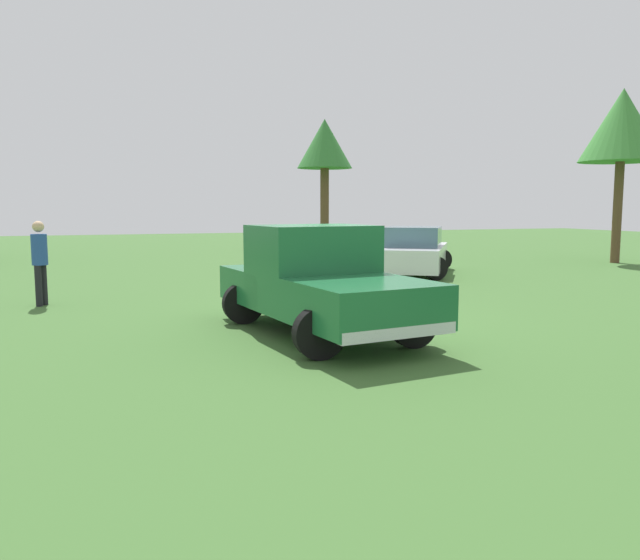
{
  "coord_description": "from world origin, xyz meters",
  "views": [
    {
      "loc": [
        4.14,
        10.2,
        2.08
      ],
      "look_at": [
        0.74,
        0.79,
        0.9
      ],
      "focal_mm": 34.77,
      "sensor_mm": 36.0,
      "label": 1
    }
  ],
  "objects_px": {
    "sedan_near": "(414,252)",
    "person_bystander": "(40,258)",
    "tree_back_right": "(622,127)",
    "pickup_truck": "(317,279)",
    "tree_side": "(325,146)"
  },
  "relations": [
    {
      "from": "pickup_truck",
      "to": "person_bystander",
      "type": "bearing_deg",
      "value": -143.66
    },
    {
      "from": "pickup_truck",
      "to": "tree_back_right",
      "type": "height_order",
      "value": "tree_back_right"
    },
    {
      "from": "sedan_near",
      "to": "person_bystander",
      "type": "bearing_deg",
      "value": 139.44
    },
    {
      "from": "sedan_near",
      "to": "tree_side",
      "type": "relative_size",
      "value": 0.75
    },
    {
      "from": "sedan_near",
      "to": "tree_side",
      "type": "height_order",
      "value": "tree_side"
    },
    {
      "from": "tree_back_right",
      "to": "person_bystander",
      "type": "bearing_deg",
      "value": 11.17
    },
    {
      "from": "pickup_truck",
      "to": "tree_back_right",
      "type": "relative_size",
      "value": 0.76
    },
    {
      "from": "person_bystander",
      "to": "sedan_near",
      "type": "bearing_deg",
      "value": -138.84
    },
    {
      "from": "pickup_truck",
      "to": "person_bystander",
      "type": "height_order",
      "value": "person_bystander"
    },
    {
      "from": "sedan_near",
      "to": "person_bystander",
      "type": "xyz_separation_m",
      "value": [
        10.42,
        2.85,
        0.33
      ]
    },
    {
      "from": "sedan_near",
      "to": "person_bystander",
      "type": "distance_m",
      "value": 10.8
    },
    {
      "from": "pickup_truck",
      "to": "tree_back_right",
      "type": "bearing_deg",
      "value": 112.28
    },
    {
      "from": "person_bystander",
      "to": "tree_side",
      "type": "bearing_deg",
      "value": -102.9
    },
    {
      "from": "sedan_near",
      "to": "tree_back_right",
      "type": "relative_size",
      "value": 0.75
    },
    {
      "from": "pickup_truck",
      "to": "sedan_near",
      "type": "height_order",
      "value": "pickup_truck"
    }
  ]
}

